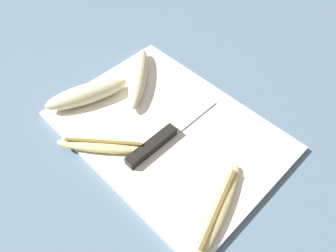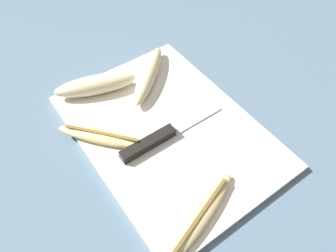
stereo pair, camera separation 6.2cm
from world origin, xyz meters
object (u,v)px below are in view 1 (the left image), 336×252
at_px(banana_bright_far, 87,94).
at_px(banana_cream_curved, 138,77).
at_px(knife, 159,141).
at_px(banana_golden_short, 104,145).
at_px(banana_spotted_left, 218,210).

height_order(banana_bright_far, banana_cream_curved, banana_bright_far).
relative_size(knife, banana_golden_short, 1.47).
height_order(knife, banana_bright_far, banana_bright_far).
distance_m(knife, banana_golden_short, 0.10).
distance_m(banana_cream_curved, banana_golden_short, 0.18).
distance_m(knife, banana_spotted_left, 0.17).
height_order(banana_spotted_left, banana_cream_curved, banana_cream_curved).
relative_size(banana_spotted_left, banana_golden_short, 1.21).
relative_size(banana_bright_far, banana_spotted_left, 0.94).
height_order(banana_spotted_left, banana_golden_short, banana_golden_short).
height_order(knife, banana_cream_curved, banana_cream_curved).
distance_m(banana_bright_far, banana_cream_curved, 0.11).
bearing_deg(knife, banana_spotted_left, -9.35).
distance_m(knife, banana_cream_curved, 0.17).
relative_size(banana_cream_curved, banana_golden_short, 1.04).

